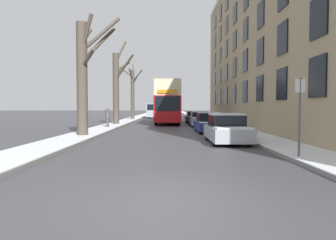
# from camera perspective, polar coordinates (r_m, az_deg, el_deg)

# --- Properties ---
(ground_plane) EXTENTS (320.00, 320.00, 0.00)m
(ground_plane) POSITION_cam_1_polar(r_m,az_deg,el_deg) (5.88, -0.62, -14.99)
(ground_plane) COLOR #424247
(sidewalk_left) EXTENTS (2.08, 130.00, 0.16)m
(sidewalk_left) POSITION_cam_1_polar(r_m,az_deg,el_deg) (58.86, -4.98, 0.79)
(sidewalk_left) COLOR slate
(sidewalk_left) RESTS_ON ground
(sidewalk_right) EXTENTS (2.08, 130.00, 0.16)m
(sidewalk_right) POSITION_cam_1_polar(r_m,az_deg,el_deg) (58.85, 4.92, 0.79)
(sidewalk_right) COLOR slate
(sidewalk_right) RESTS_ON ground
(terrace_facade_right) EXTENTS (9.10, 38.74, 14.96)m
(terrace_facade_right) POSITION_cam_1_polar(r_m,az_deg,el_deg) (26.35, 24.46, 14.76)
(terrace_facade_right) COLOR tan
(terrace_facade_right) RESTS_ON ground
(bare_tree_left_0) EXTENTS (2.35, 3.28, 7.35)m
(bare_tree_left_0) POSITION_cam_1_polar(r_m,az_deg,el_deg) (18.24, -15.62, 8.70)
(bare_tree_left_0) COLOR #4C4238
(bare_tree_left_0) RESTS_ON ground
(bare_tree_left_1) EXTENTS (2.25, 3.41, 8.32)m
(bare_tree_left_1) POSITION_cam_1_polar(r_m,az_deg,el_deg) (29.69, -9.69, 6.44)
(bare_tree_left_1) COLOR #4C4238
(bare_tree_left_1) RESTS_ON ground
(bare_tree_left_2) EXTENTS (3.21, 2.71, 7.79)m
(bare_tree_left_2) POSITION_cam_1_polar(r_m,az_deg,el_deg) (41.21, -6.73, 5.33)
(bare_tree_left_2) COLOR #4C4238
(bare_tree_left_2) RESTS_ON ground
(double_decker_bus) EXTENTS (2.60, 10.76, 4.41)m
(double_decker_bus) POSITION_cam_1_polar(r_m,az_deg,el_deg) (32.70, -0.06, 3.71)
(double_decker_bus) COLOR red
(double_decker_bus) RESTS_ON ground
(parked_car_0) EXTENTS (1.80, 4.18, 1.46)m
(parked_car_0) POSITION_cam_1_polar(r_m,az_deg,el_deg) (15.18, 11.13, -1.74)
(parked_car_0) COLOR #9EA3AD
(parked_car_0) RESTS_ON ground
(parked_car_1) EXTENTS (1.80, 4.47, 1.41)m
(parked_car_1) POSITION_cam_1_polar(r_m,az_deg,el_deg) (21.48, 7.85, -0.56)
(parked_car_1) COLOR navy
(parked_car_1) RESTS_ON ground
(parked_car_2) EXTENTS (1.68, 4.45, 1.39)m
(parked_car_2) POSITION_cam_1_polar(r_m,az_deg,el_deg) (28.04, 6.01, 0.15)
(parked_car_2) COLOR #9EA3AD
(parked_car_2) RESTS_ON ground
(parked_car_3) EXTENTS (1.79, 4.60, 1.31)m
(parked_car_3) POSITION_cam_1_polar(r_m,az_deg,el_deg) (33.94, 4.97, 0.49)
(parked_car_3) COLOR black
(parked_car_3) RESTS_ON ground
(oncoming_van) EXTENTS (2.06, 5.02, 2.34)m
(oncoming_van) POSITION_cam_1_polar(r_m,az_deg,el_deg) (48.92, -2.71, 1.85)
(oncoming_van) COLOR #9EA3AD
(oncoming_van) RESTS_ON ground
(pedestrian_left_sidewalk) EXTENTS (0.38, 0.38, 1.77)m
(pedestrian_left_sidewalk) POSITION_cam_1_polar(r_m,az_deg,el_deg) (25.16, -11.39, 0.58)
(pedestrian_left_sidewalk) COLOR #4C4742
(pedestrian_left_sidewalk) RESTS_ON ground
(street_sign_post) EXTENTS (0.32, 0.07, 2.71)m
(street_sign_post) POSITION_cam_1_polar(r_m,az_deg,el_deg) (10.60, 23.80, 1.08)
(street_sign_post) COLOR #4C4F54
(street_sign_post) RESTS_ON ground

